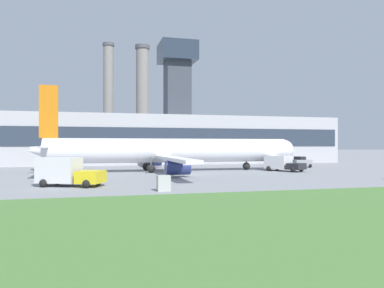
{
  "coord_description": "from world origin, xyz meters",
  "views": [
    {
      "loc": [
        -10.23,
        -44.27,
        3.58
      ],
      "look_at": [
        2.81,
        5.64,
        3.71
      ],
      "focal_mm": 35.0,
      "sensor_mm": 36.0,
      "label": 1
    }
  ],
  "objects": [
    {
      "name": "smokestack_left",
      "position": [
        -6.51,
        61.09,
        15.94
      ],
      "size": [
        3.16,
        3.16,
        31.62
      ],
      "color": "gray",
      "rests_on": "ground_plane"
    },
    {
      "name": "airplane",
      "position": [
        -0.4,
        5.64,
        2.76
      ],
      "size": [
        36.49,
        35.38,
        11.09
      ],
      "color": "white",
      "rests_on": "ground_plane"
    },
    {
      "name": "pushback_tug",
      "position": [
        21.11,
        8.41,
        0.79
      ],
      "size": [
        3.79,
        3.12,
        1.75
      ],
      "color": "gray",
      "rests_on": "ground_plane"
    },
    {
      "name": "utility_cabinet",
      "position": [
        -5.03,
        -15.61,
        0.61
      ],
      "size": [
        0.99,
        0.88,
        1.22
      ],
      "color": "#B2B7B2",
      "rests_on": "ground_plane"
    },
    {
      "name": "smokestack_right",
      "position": [
        2.88,
        61.41,
        16.05
      ],
      "size": [
        4.05,
        4.05,
        31.77
      ],
      "color": "gray",
      "rests_on": "ground_plane"
    },
    {
      "name": "baggage_truck",
      "position": [
        14.61,
        2.04,
        1.04
      ],
      "size": [
        4.69,
        5.67,
        2.09
      ],
      "color": "#232328",
      "rests_on": "ground_plane"
    },
    {
      "name": "fuel_truck",
      "position": [
        -12.58,
        -10.16,
        1.22
      ],
      "size": [
        6.0,
        4.41,
        2.49
      ],
      "color": "yellow",
      "rests_on": "ground_plane"
    },
    {
      "name": "ground_plane",
      "position": [
        0.0,
        0.0,
        0.0
      ],
      "size": [
        400.0,
        400.0,
        0.0
      ],
      "primitive_type": "plane",
      "color": "gray"
    },
    {
      "name": "terminal_building",
      "position": [
        0.35,
        29.53,
        5.1
      ],
      "size": [
        75.31,
        15.89,
        24.18
      ],
      "color": "#B2B2B7",
      "rests_on": "ground_plane"
    }
  ]
}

